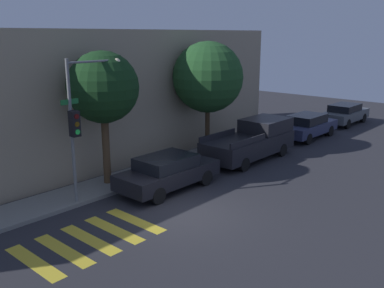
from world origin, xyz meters
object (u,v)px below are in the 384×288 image
sedan_middle (307,126)px  tree_near_corner (103,88)px  sedan_near_corner (168,172)px  pickup_truck (253,140)px  sedan_far_end (345,113)px  tree_midblock (208,77)px  traffic_light_pole (84,110)px

sedan_middle → tree_near_corner: bearing=170.7°
sedan_near_corner → tree_near_corner: (-1.35, 2.14, 3.27)m
pickup_truck → sedan_middle: 5.78m
sedan_near_corner → sedan_far_end: (17.25, 0.00, -0.00)m
pickup_truck → sedan_middle: pickup_truck is taller
sedan_middle → tree_midblock: bearing=162.3°
traffic_light_pole → tree_midblock: bearing=6.3°
traffic_light_pole → sedan_near_corner: traffic_light_pole is taller
sedan_middle → traffic_light_pole: bearing=175.0°
sedan_near_corner → pickup_truck: (5.97, 0.00, 0.19)m
traffic_light_pole → tree_near_corner: 1.83m
sedan_middle → sedan_far_end: sedan_middle is taller
pickup_truck → sedan_far_end: 11.28m
pickup_truck → tree_midblock: size_ratio=0.94×
sedan_near_corner → tree_midblock: (5.02, 2.14, 3.22)m
sedan_near_corner → sedan_far_end: sedan_near_corner is taller
traffic_light_pole → sedan_far_end: 20.33m
tree_midblock → traffic_light_pole: bearing=-173.7°
sedan_far_end → tree_midblock: tree_midblock is taller
sedan_near_corner → sedan_middle: sedan_middle is taller
pickup_truck → sedan_middle: size_ratio=1.19×
sedan_middle → tree_near_corner: size_ratio=0.83×
traffic_light_pole → pickup_truck: (8.82, -1.27, -2.53)m
pickup_truck → tree_near_corner: 8.23m
sedan_far_end → sedan_near_corner: bearing=180.0°
traffic_light_pole → sedan_near_corner: (2.85, -1.27, -2.72)m
tree_near_corner → sedan_far_end: bearing=-6.6°
sedan_near_corner → tree_near_corner: size_ratio=0.80×
sedan_near_corner → tree_near_corner: tree_near_corner is taller
sedan_middle → tree_midblock: tree_midblock is taller
pickup_truck → tree_midblock: (-0.95, 2.14, 3.04)m
tree_near_corner → sedan_near_corner: bearing=-57.9°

